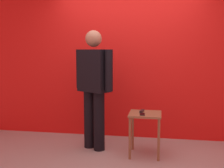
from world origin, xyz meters
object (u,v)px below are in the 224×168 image
at_px(side_table, 145,121).
at_px(tv_remote, 142,111).
at_px(standing_person, 94,84).
at_px(cell_phone, 142,114).

bearing_deg(side_table, tv_remote, 121.97).
xyz_separation_m(standing_person, side_table, (0.78, -0.14, -0.51)).
bearing_deg(tv_remote, side_table, -51.93).
relative_size(side_table, tv_remote, 3.64).
height_order(standing_person, side_table, standing_person).
height_order(standing_person, tv_remote, standing_person).
bearing_deg(tv_remote, standing_person, -178.23).
bearing_deg(standing_person, cell_phone, -17.82).
xyz_separation_m(side_table, tv_remote, (-0.05, 0.09, 0.13)).
bearing_deg(cell_phone, side_table, 63.20).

